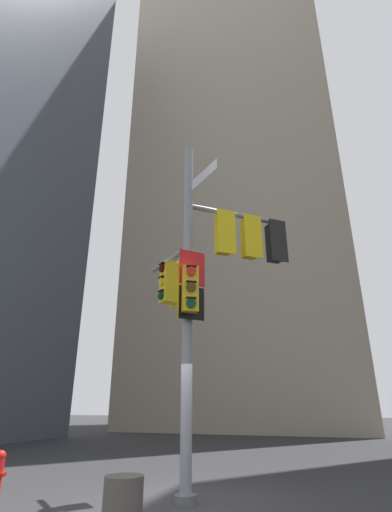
{
  "coord_description": "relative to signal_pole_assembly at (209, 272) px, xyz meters",
  "views": [
    {
      "loc": [
        2.87,
        -7.73,
        1.7
      ],
      "look_at": [
        0.28,
        -0.22,
        4.8
      ],
      "focal_mm": 26.94,
      "sensor_mm": 36.0,
      "label": 1
    }
  ],
  "objects": [
    {
      "name": "ground",
      "position": [
        -0.39,
        -0.44,
        -4.63
      ],
      "size": [
        120.0,
        120.0,
        0.0
      ],
      "primitive_type": "plane",
      "color": "#2D2D30"
    },
    {
      "name": "building_mid_block",
      "position": [
        -4.01,
        26.0,
        20.45
      ],
      "size": [
        17.51,
        17.51,
        50.16
      ],
      "primitive_type": "cube",
      "color": "tan",
      "rests_on": "ground"
    },
    {
      "name": "signal_pole_assembly",
      "position": [
        0.0,
        0.0,
        0.0
      ],
      "size": [
        3.61,
        2.35,
        7.89
      ],
      "color": "gray",
      "rests_on": "ground"
    }
  ]
}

